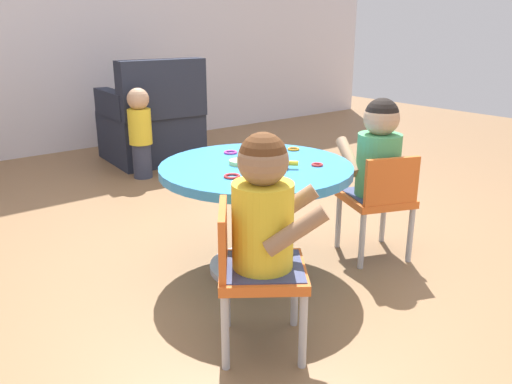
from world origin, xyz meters
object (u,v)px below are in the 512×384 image
child_chair_right (379,199)px  toddler_standing (140,131)px  child_chair_left (253,269)px  seated_child_left (264,208)px  craft_table (256,192)px  rolling_pin (272,163)px  armchair_dark (153,124)px  craft_scissors (261,156)px  seated_child_right (378,152)px

child_chair_right → toddler_standing: bearing=97.4°
child_chair_left → seated_child_left: (0.03, -0.02, 0.23)m
craft_table → rolling_pin: size_ratio=4.83×
armchair_dark → toddler_standing: 0.52m
seated_child_left → craft_scissors: seated_child_left is taller
armchair_dark → craft_scissors: size_ratio=5.98×
craft_table → child_chair_left: child_chair_left is taller
toddler_standing → rolling_pin: (-0.28, -1.83, 0.18)m
toddler_standing → rolling_pin: bearing=-98.7°
child_chair_right → craft_scissors: child_chair_right is taller
child_chair_right → armchair_dark: armchair_dark is taller
seated_child_left → craft_table: bearing=54.0°
craft_table → toddler_standing: 1.76m
child_chair_right → armchair_dark: bearing=88.7°
seated_child_right → toddler_standing: seated_child_right is taller
child_chair_right → armchair_dark: size_ratio=0.63×
seated_child_right → armchair_dark: size_ratio=0.60×
armchair_dark → seated_child_right: bearing=-91.0°
craft_scissors → armchair_dark: bearing=76.3°
child_chair_left → rolling_pin: rolling_pin is taller
craft_table → rolling_pin: 0.18m
child_chair_left → seated_child_left: 0.23m
armchair_dark → rolling_pin: size_ratio=4.74×
seated_child_left → toddler_standing: size_ratio=0.76×
child_chair_left → rolling_pin: 0.61m
toddler_standing → armchair_dark: bearing=52.4°
craft_table → armchair_dark: bearing=74.2°
craft_table → craft_scissors: bearing=41.1°
seated_child_left → child_chair_right: 0.97m
rolling_pin → craft_table: bearing=100.3°
seated_child_left → seated_child_right: bearing=16.1°
armchair_dark → child_chair_left: bearing=-110.9°
craft_table → child_chair_left: (-0.39, -0.47, -0.08)m
child_chair_right → child_chair_left: bearing=-167.6°
craft_table → craft_scissors: 0.19m
child_chair_right → toddler_standing: (-0.26, 2.00, 0.05)m
craft_scissors → seated_child_left: bearing=-128.5°
craft_table → child_chair_left: size_ratio=1.62×
rolling_pin → toddler_standing: bearing=81.3°
armchair_dark → rolling_pin: (-0.59, -2.24, 0.23)m
craft_scissors → child_chair_left: bearing=-131.5°
craft_table → child_chair_right: child_chair_right is taller
child_chair_right → rolling_pin: size_ratio=2.99×
child_chair_right → craft_scissors: bearing=141.3°
craft_table → rolling_pin: (0.02, -0.09, 0.15)m
child_chair_right → toddler_standing: size_ratio=0.80×
craft_table → child_chair_right: size_ratio=1.62×
child_chair_left → armchair_dark: 2.80m
child_chair_left → toddler_standing: (0.69, 2.21, 0.05)m
armchair_dark → craft_scissors: armchair_dark is taller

